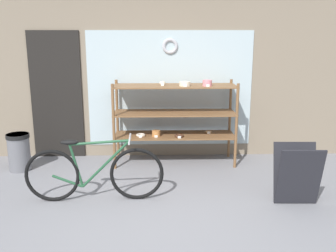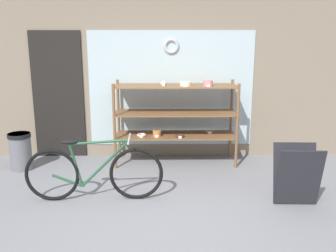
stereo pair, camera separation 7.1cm
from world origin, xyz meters
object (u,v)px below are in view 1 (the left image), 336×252
(sandwich_board, at_px, (297,175))
(display_case, at_px, (175,113))
(bicycle, at_px, (94,173))
(trash_bin, at_px, (19,150))

(sandwich_board, bearing_deg, display_case, 133.69)
(bicycle, relative_size, trash_bin, 2.99)
(sandwich_board, height_order, trash_bin, sandwich_board)
(sandwich_board, bearing_deg, trash_bin, 163.17)
(bicycle, height_order, sandwich_board, bicycle)
(bicycle, bearing_deg, sandwich_board, -5.66)
(trash_bin, bearing_deg, bicycle, -40.15)
(bicycle, bearing_deg, display_case, 51.13)
(trash_bin, bearing_deg, display_case, 6.96)
(bicycle, xyz_separation_m, sandwich_board, (2.48, -0.16, 0.01))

